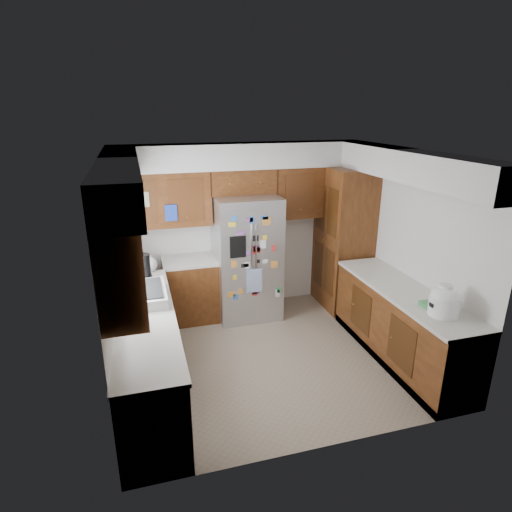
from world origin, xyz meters
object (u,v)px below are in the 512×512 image
(pantry, at_px, (343,239))
(rice_cooker, at_px, (445,302))
(paper_towel, at_px, (444,298))
(fridge, at_px, (247,258))

(pantry, xyz_separation_m, rice_cooker, (-0.00, -2.28, -0.01))
(paper_towel, bearing_deg, fridge, 124.06)
(pantry, relative_size, paper_towel, 7.08)
(pantry, distance_m, paper_towel, 2.22)
(paper_towel, bearing_deg, rice_cooker, -120.74)
(fridge, relative_size, rice_cooker, 5.48)
(pantry, xyz_separation_m, fridge, (-1.50, 0.05, -0.17))
(paper_towel, bearing_deg, pantry, 90.96)
(pantry, bearing_deg, rice_cooker, -90.01)
(rice_cooker, bearing_deg, pantry, 89.99)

